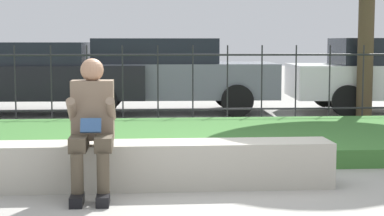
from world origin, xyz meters
TOP-DOWN VIEW (x-y plane):
  - ground_plane at (0.00, 0.00)m, footprint 60.00×60.00m
  - stone_bench at (-0.35, 0.00)m, footprint 3.20×0.47m
  - person_seated_reader at (-1.00, -0.27)m, footprint 0.42×0.73m
  - grass_berm at (0.00, 2.27)m, footprint 10.05×3.13m
  - iron_fence at (-0.00, 4.49)m, footprint 8.05×0.03m
  - car_parked_left at (-2.64, 6.39)m, footprint 4.34×2.00m
  - car_parked_center at (-0.15, 6.48)m, footprint 4.34×1.90m

SIDE VIEW (x-z plane):
  - ground_plane at x=0.00m, z-range 0.00..0.00m
  - grass_berm at x=0.00m, z-range 0.00..0.21m
  - stone_bench at x=-0.35m, z-range -0.02..0.41m
  - person_seated_reader at x=-1.00m, z-range 0.05..1.28m
  - iron_fence at x=0.00m, z-range 0.03..1.36m
  - car_parked_left at x=-2.64m, z-range 0.05..1.42m
  - car_parked_center at x=-0.15m, z-range 0.04..1.48m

